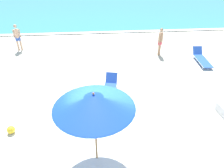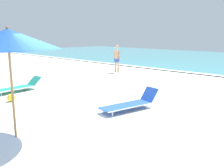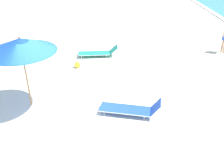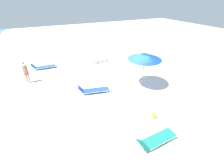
# 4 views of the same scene
# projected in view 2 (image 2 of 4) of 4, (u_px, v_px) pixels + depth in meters

# --- Properties ---
(ground_plane) EXTENTS (60.00, 60.00, 0.16)m
(ground_plane) POSITION_uv_depth(u_px,v_px,m) (66.00, 130.00, 6.79)
(ground_plane) COLOR silver
(beach_umbrella) EXTENTS (2.38, 2.38, 2.67)m
(beach_umbrella) POSITION_uv_depth(u_px,v_px,m) (8.00, 39.00, 5.68)
(beach_umbrella) COLOR #9E7547
(beach_umbrella) RESTS_ON ground_plane
(sun_lounger_under_umbrella) EXTENTS (1.04, 2.21, 0.63)m
(sun_lounger_under_umbrella) POSITION_uv_depth(u_px,v_px,m) (131.00, 103.00, 8.31)
(sun_lounger_under_umbrella) COLOR blue
(sun_lounger_under_umbrella) RESTS_ON ground_plane
(sun_lounger_near_water_left) EXTENTS (0.70, 2.12, 0.55)m
(sun_lounger_near_water_left) POSITION_uv_depth(u_px,v_px,m) (18.00, 87.00, 10.91)
(sun_lounger_near_water_left) COLOR #1E8475
(sun_lounger_near_water_left) RESTS_ON ground_plane
(beachgoer_shoreline_child) EXTENTS (0.44, 0.27, 1.76)m
(beachgoer_shoreline_child) POSITION_uv_depth(u_px,v_px,m) (117.00, 57.00, 15.96)
(beachgoer_shoreline_child) COLOR tan
(beachgoer_shoreline_child) RESTS_ON ground_plane
(beach_ball) EXTENTS (0.30, 0.30, 0.30)m
(beach_ball) POSITION_uv_depth(u_px,v_px,m) (11.00, 98.00, 9.29)
(beach_ball) COLOR yellow
(beach_ball) RESTS_ON ground_plane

